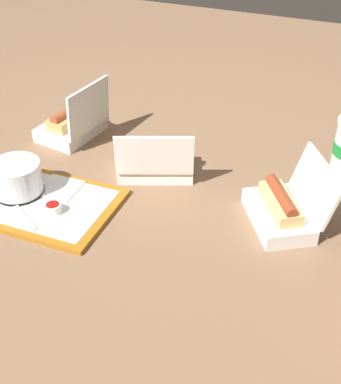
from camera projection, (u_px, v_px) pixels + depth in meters
The scene contains 9 objects.
ground_plane at pixel (190, 208), 1.33m from camera, with size 3.20×3.20×0.00m, color brown.
food_tray at pixel (42, 203), 1.34m from camera, with size 0.37×0.26×0.01m.
cake_container at pixel (17, 179), 1.34m from camera, with size 0.13×0.13×0.08m.
ketchup_cup at pixel (53, 208), 1.29m from camera, with size 0.04×0.04×0.02m.
napkin_stack at pixel (59, 188), 1.37m from camera, with size 0.10×0.10×0.00m, color white.
plastic_fork at pixel (25, 218), 1.27m from camera, with size 0.11×0.01×0.01m, color white.
clamshell_hotdog_left at pixel (283, 208), 1.26m from camera, with size 0.24×0.25×0.16m.
clamshell_hotdog_corner at pixel (155, 162), 1.43m from camera, with size 0.24×0.21×0.16m.
clamshell_hotdog_right at pixel (72, 124), 1.60m from camera, with size 0.18×0.20×0.18m.
Camera 1 is at (-0.35, 1.00, 0.80)m, focal length 50.00 mm.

